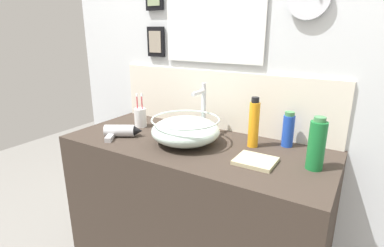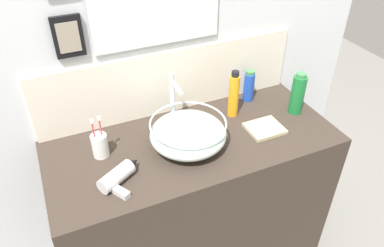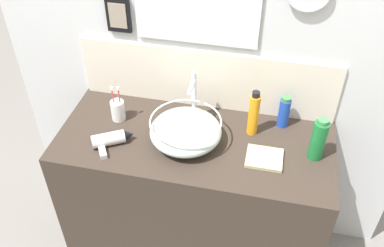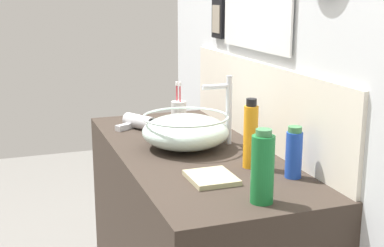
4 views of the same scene
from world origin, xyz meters
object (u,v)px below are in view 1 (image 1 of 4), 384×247
Objects in this scene: glass_bowl_sink at (186,130)px; lotion_bottle at (254,123)px; hair_drier at (122,131)px; soap_dispenser at (317,145)px; shampoo_bottle at (288,130)px; faucet at (203,105)px; hand_towel at (255,161)px; toothbrush_cup at (140,117)px.

glass_bowl_sink is 1.39× the size of lotion_bottle.
hair_drier is 0.93m from soap_dispenser.
shampoo_bottle is at bearing 129.26° from soap_dispenser.
glass_bowl_sink is 0.48m from shampoo_bottle.
faucet is 1.38× the size of hair_drier.
lotion_bottle reaches higher than hand_towel.
faucet is 0.60m from soap_dispenser.
toothbrush_cup is at bearing -176.48° from lotion_bottle.
shampoo_bottle is 0.79× the size of soap_dispenser.
hair_drier reaches higher than hand_towel.
glass_bowl_sink is 0.34m from hair_drier.
shampoo_bottle is (0.76, 0.31, 0.05)m from hair_drier.
lotion_bottle is (-0.14, -0.09, 0.03)m from shampoo_bottle.
faucet is 1.13× the size of lotion_bottle.
shampoo_bottle is at bearing 26.85° from glass_bowl_sink.
hand_towel is at bearing -162.80° from soap_dispenser.
toothbrush_cup is 0.82× the size of lotion_bottle.
glass_bowl_sink is 1.96× the size of shampoo_bottle.
lotion_bottle reaches higher than soap_dispenser.
shampoo_bottle is (0.43, 0.22, 0.02)m from glass_bowl_sink.
glass_bowl_sink is 0.32m from lotion_bottle.
lotion_bottle is 1.11× the size of soap_dispenser.
soap_dispenser is at bearing 2.77° from glass_bowl_sink.
shampoo_bottle is (0.43, 0.05, -0.07)m from faucet.
hair_drier is 0.19m from toothbrush_cup.
hand_towel is (0.37, -0.20, -0.15)m from faucet.
lotion_bottle is at bearing -147.95° from shampoo_bottle.
hair_drier is at bearing -142.13° from faucet.
hair_drier is 0.70m from hand_towel.
soap_dispenser is 0.25m from hand_towel.
hand_towel is (0.70, 0.05, -0.02)m from hair_drier.
faucet is 0.30m from lotion_bottle.
soap_dispenser is at bearing 17.20° from hand_towel.
toothbrush_cup is 0.80m from shampoo_bottle.
toothbrush_cup reaches higher than hand_towel.
glass_bowl_sink is 0.37m from toothbrush_cup.
hair_drier is at bearing -175.64° from hand_towel.
shampoo_bottle is at bearing 76.42° from hand_towel.
faucet reaches higher than lotion_bottle.
toothbrush_cup is 0.66m from lotion_bottle.
soap_dispenser is (0.15, -0.19, 0.02)m from shampoo_bottle.
toothbrush_cup is 1.20× the size of hand_towel.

